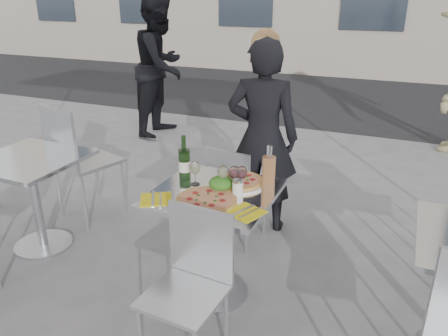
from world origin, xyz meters
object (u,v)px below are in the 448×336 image
at_px(wine_bottle, 184,163).
at_px(napkin_right, 246,212).
at_px(chair_near, 192,275).
at_px(wineglass_white_a, 195,168).
at_px(chair_far, 233,188).
at_px(pedestrian_a, 161,66).
at_px(wineglass_red_a, 234,173).
at_px(sugar_shaker, 238,188).
at_px(woman_diner, 262,138).
at_px(side_table_left, 33,184).
at_px(wineglass_white_b, 223,173).
at_px(carafe, 269,173).
at_px(main_table, 215,222).
at_px(napkin_left, 156,199).
at_px(pizza_far, 240,181).
at_px(wineglass_red_b, 242,173).
at_px(pizza_near, 207,200).
at_px(side_chair_lfar, 75,154).
at_px(salad_plate, 221,184).

xyz_separation_m(wine_bottle, napkin_right, (0.53, -0.28, -0.11)).
height_order(chair_near, wineglass_white_a, wineglass_white_a).
bearing_deg(chair_far, pedestrian_a, -42.65).
height_order(chair_far, napkin_right, chair_far).
height_order(wine_bottle, wineglass_red_a, wine_bottle).
bearing_deg(sugar_shaker, woman_diner, 100.41).
height_order(side_table_left, wine_bottle, wine_bottle).
xyz_separation_m(side_table_left, chair_near, (1.59, -0.50, -0.04)).
height_order(pedestrian_a, wineglass_white_b, pedestrian_a).
height_order(chair_far, carafe, carafe).
distance_m(main_table, napkin_left, 0.42).
xyz_separation_m(pizza_far, wineglass_red_b, (0.04, -0.08, 0.09)).
height_order(pizza_near, pizza_far, pizza_far).
distance_m(pizza_near, sugar_shaker, 0.20).
relative_size(main_table, wineglass_red_a, 4.76).
bearing_deg(wineglass_red_b, woman_diner, 100.71).
distance_m(side_chair_lfar, napkin_left, 1.45).
height_order(chair_near, wineglass_white_b, wineglass_white_b).
height_order(carafe, wineglass_white_b, carafe).
xyz_separation_m(woman_diner, pedestrian_a, (-2.14, 2.02, 0.15)).
distance_m(chair_far, napkin_right, 0.94).
height_order(side_chair_lfar, wineglass_white_a, side_chair_lfar).
relative_size(wineglass_white_a, napkin_right, 0.67).
height_order(pedestrian_a, wineglass_red_b, pedestrian_a).
xyz_separation_m(sugar_shaker, wineglass_red_a, (-0.06, 0.08, 0.06)).
distance_m(pedestrian_a, wineglass_red_b, 3.74).
xyz_separation_m(wineglass_white_b, wineglass_red_b, (0.11, 0.04, 0.00)).
distance_m(sugar_shaker, wineglass_white_a, 0.32).
bearing_deg(side_chair_lfar, main_table, 178.52).
bearing_deg(wineglass_white_b, side_table_left, -177.91).
relative_size(main_table, chair_far, 0.92).
bearing_deg(wine_bottle, main_table, -22.20).
bearing_deg(wineglass_white_a, napkin_right, -28.59).
distance_m(side_chair_lfar, sugar_shaker, 1.75).
height_order(carafe, wineglass_red_a, carafe).
relative_size(woman_diner, salad_plate, 7.20).
bearing_deg(side_chair_lfar, wineglass_white_b, -179.22).
relative_size(sugar_shaker, wineglass_red_a, 0.68).
relative_size(main_table, carafe, 2.59).
bearing_deg(wineglass_white_b, wineglass_white_a, -179.45).
relative_size(chair_near, salad_plate, 3.85).
bearing_deg(wine_bottle, pizza_near, -42.01).
distance_m(chair_far, salad_plate, 0.68).
relative_size(carafe, wineglass_white_a, 1.84).
height_order(chair_near, pizza_far, chair_near).
xyz_separation_m(woman_diner, wineglass_red_a, (0.13, -0.93, 0.07)).
relative_size(wineglass_white_b, wineglass_red_b, 1.00).
xyz_separation_m(woman_diner, pizza_near, (0.05, -1.15, -0.03)).
distance_m(pizza_near, wine_bottle, 0.38).
distance_m(carafe, wineglass_white_b, 0.28).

